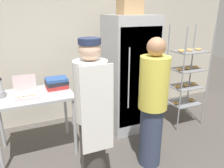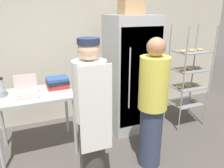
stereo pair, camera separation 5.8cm
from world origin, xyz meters
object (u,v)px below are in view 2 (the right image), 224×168
Objects in this scene: donut_box at (27,94)px; person_customer at (152,105)px; person_baker at (91,114)px; blender_pitcher at (0,88)px; refrigerator at (131,74)px; cardboard_storage_box at (131,6)px; baking_rack at (188,77)px; binder_stack at (58,83)px.

person_customer is at bearing -27.96° from donut_box.
blender_pitcher is at bearing 135.46° from person_baker.
person_baker is (-0.99, -1.02, -0.06)m from refrigerator.
person_baker is (0.63, -0.76, -0.05)m from donut_box.
blender_pitcher is 0.75× the size of cardboard_storage_box.
person_customer is (0.78, 0.01, -0.03)m from person_baker.
blender_pitcher is 1.96m from person_customer.
refrigerator is at bearing 162.70° from baking_rack.
cardboard_storage_box is (1.90, 0.08, 1.01)m from blender_pitcher.
donut_box is at bearing 152.04° from person_customer.
person_baker is at bearing -44.54° from blender_pitcher.
blender_pitcher is 0.75m from binder_stack.
baking_rack is 1.04× the size of person_customer.
donut_box is at bearing 129.64° from person_baker.
blender_pitcher is (-0.32, 0.17, 0.06)m from donut_box.
blender_pitcher is (-1.93, -0.09, 0.05)m from refrigerator.
baking_rack is at bearing -7.01° from binder_stack.
binder_stack is at bearing 135.16° from person_customer.
refrigerator is 5.63× the size of cardboard_storage_box.
refrigerator is 6.06× the size of binder_stack.
blender_pitcher is (-2.88, 0.20, 0.13)m from baking_rack.
person_baker reaches higher than person_customer.
refrigerator is at bearing 9.16° from donut_box.
refrigerator is 1.13× the size of person_customer.
refrigerator is 1.00m from baking_rack.
person_baker is at bearing -133.77° from cardboard_storage_box.
donut_box is 0.86× the size of cardboard_storage_box.
baking_rack is 2.89m from blender_pitcher.
refrigerator reaches higher than binder_stack.
donut_box is at bearing -151.80° from binder_stack.
person_baker is (0.20, -0.98, -0.08)m from binder_stack.
cardboard_storage_box reaches higher than binder_stack.
baking_rack reaches higher than person_customer.
refrigerator is 1.19m from binder_stack.
binder_stack is (0.43, 0.23, 0.03)m from donut_box.
binder_stack is 0.19× the size of person_customer.
person_baker is (0.94, -0.93, -0.11)m from blender_pitcher.
refrigerator is at bearing 45.68° from person_baker.
donut_box is 0.17× the size of person_baker.
cardboard_storage_box is at bearing 46.23° from person_baker.
donut_box is (-1.62, -0.26, -0.01)m from refrigerator.
binder_stack is 0.93× the size of cardboard_storage_box.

